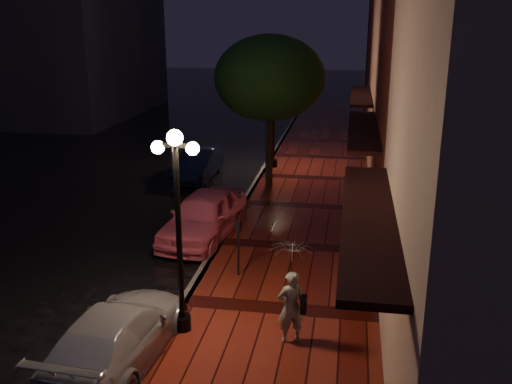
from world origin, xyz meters
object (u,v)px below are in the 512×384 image
Objects in this scene: streetlamp_far at (274,112)px; silver_car at (118,334)px; woman_with_umbrella at (292,277)px; streetlamp_near at (178,221)px; pink_car at (204,216)px; navy_car at (198,164)px; parking_meter at (238,243)px; street_tree at (270,81)px.

streetlamp_far is 15.32m from silver_car.
silver_car is 1.94× the size of woman_with_umbrella.
streetlamp_near is 14.00m from streetlamp_far.
streetlamp_near is 1.00× the size of streetlamp_far.
streetlamp_far reaches higher than pink_car.
navy_car is 13.35m from silver_car.
pink_car is 6.81m from navy_car.
woman_with_umbrella is 1.49× the size of parking_meter.
streetlamp_far is at bearing 109.37° from parking_meter.
silver_car is at bearing -93.59° from streetlamp_far.
street_tree is 12.74m from silver_car.
streetlamp_far is at bearing -90.09° from silver_car.
navy_car is (-1.94, 6.53, -0.10)m from pink_car.
street_tree reaches higher than streetlamp_far.
pink_car reaches higher than navy_car.
navy_car is (-2.89, -1.96, -1.97)m from streetlamp_far.
street_tree is 6.61m from pink_car.
pink_car is 6.53m from woman_with_umbrella.
parking_meter is at bearing -51.85° from pink_car.
parking_meter reaches higher than navy_car.
woman_with_umbrella reaches higher than parking_meter.
streetlamp_near is 11.12m from street_tree.
parking_meter is (0.65, 2.84, -1.57)m from streetlamp_near.
woman_with_umbrella is (3.27, 1.09, 0.97)m from silver_car.
woman_with_umbrella is at bearing -80.66° from streetlamp_far.
streetlamp_near is at bearing -91.35° from street_tree.
navy_car is at bearing -78.15° from silver_car.
streetlamp_far is 4.01m from navy_car.
pink_car is at bearing -96.39° from streetlamp_far.
streetlamp_near is 1.02× the size of silver_car.
silver_car is (0.00, -6.68, -0.12)m from pink_car.
pink_car is 3.14m from parking_meter.
streetlamp_near reaches higher than navy_car.
streetlamp_near is at bearing -23.23° from woman_with_umbrella.
silver_car is at bearing -95.78° from parking_meter.
navy_car is 0.91× the size of silver_car.
streetlamp_far is 1.13× the size of navy_car.
navy_car is 1.76× the size of woman_with_umbrella.
streetlamp_near reaches higher than pink_car.
streetlamp_far is at bearing 90.00° from streetlamp_near.
parking_meter is (0.65, -11.16, -1.57)m from streetlamp_far.
woman_with_umbrella is (2.06, -11.06, -2.66)m from street_tree.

